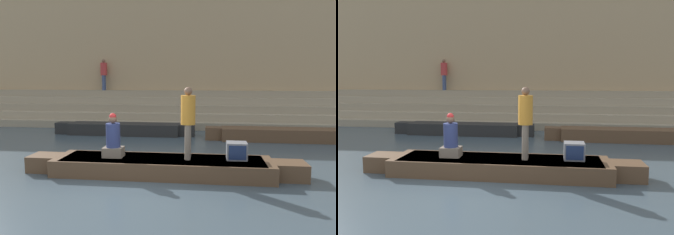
% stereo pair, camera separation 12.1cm
% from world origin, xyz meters
% --- Properties ---
extents(ground_plane, '(120.00, 120.00, 0.00)m').
position_xyz_m(ground_plane, '(0.00, 0.00, 0.00)').
color(ground_plane, '#3D4C56').
extents(ghat_steps, '(36.00, 3.04, 1.76)m').
position_xyz_m(ghat_steps, '(0.00, 10.46, 0.65)').
color(ghat_steps, gray).
rests_on(ghat_steps, ground).
extents(back_wall, '(34.20, 1.28, 7.83)m').
position_xyz_m(back_wall, '(0.00, 12.17, 3.89)').
color(back_wall, tan).
rests_on(back_wall, ground).
extents(rowboat_main, '(7.05, 1.45, 0.42)m').
position_xyz_m(rowboat_main, '(0.75, 1.42, 0.23)').
color(rowboat_main, brown).
rests_on(rowboat_main, ground).
extents(person_standing, '(0.36, 0.36, 1.81)m').
position_xyz_m(person_standing, '(1.40, 1.47, 1.46)').
color(person_standing, '#756656').
rests_on(person_standing, rowboat_main).
extents(person_rowing, '(0.51, 0.40, 1.14)m').
position_xyz_m(person_rowing, '(-0.52, 1.42, 0.88)').
color(person_rowing, '#756656').
rests_on(person_rowing, rowboat_main).
extents(tv_set, '(0.50, 0.47, 0.43)m').
position_xyz_m(tv_set, '(2.62, 1.56, 0.64)').
color(tv_set, slate).
rests_on(tv_set, rowboat_main).
extents(moored_boat_shore, '(5.93, 1.02, 0.49)m').
position_xyz_m(moored_boat_shore, '(4.75, 6.44, 0.26)').
color(moored_boat_shore, brown).
rests_on(moored_boat_shore, ground).
extents(moored_boat_distant, '(6.11, 1.02, 0.49)m').
position_xyz_m(moored_boat_distant, '(-1.73, 7.08, 0.26)').
color(moored_boat_distant, black).
rests_on(moored_boat_distant, ground).
extents(mooring_post, '(0.18, 0.18, 1.22)m').
position_xyz_m(mooring_post, '(1.15, 7.18, 0.61)').
color(mooring_post, brown).
rests_on(mooring_post, ground).
extents(person_on_steps, '(0.37, 0.37, 1.72)m').
position_xyz_m(person_on_steps, '(-3.97, 11.27, 2.75)').
color(person_on_steps, '#3D4C75').
rests_on(person_on_steps, ghat_steps).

